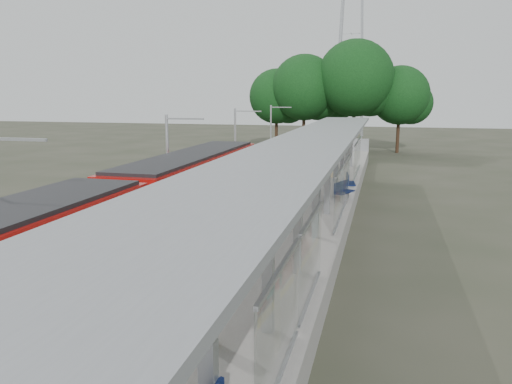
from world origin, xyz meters
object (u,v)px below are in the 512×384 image
Objects in this scene: bench_far at (349,182)px; litter_bin at (316,193)px; bench_mid at (343,190)px; info_pillar_far at (333,166)px; info_pillar_near at (208,314)px; train at (118,221)px.

bench_far is 1.67× the size of litter_bin.
litter_bin is (-1.44, -3.28, -0.07)m from bench_far.
bench_mid is 0.87× the size of info_pillar_far.
info_pillar_near is 0.95× the size of info_pillar_far.
litter_bin is at bearing 64.80° from info_pillar_near.
info_pillar_near is 15.54m from litter_bin.
info_pillar_far is at bearing 121.58° from bench_mid.
info_pillar_far is (5.74, 17.75, -0.29)m from train.
info_pillar_near reaches higher than bench_far.
info_pillar_far reaches higher than bench_mid.
bench_mid is 1.42m from litter_bin.
info_pillar_far is (0.35, 23.47, 0.04)m from info_pillar_near.
bench_far is at bearing 109.39° from bench_mid.
bench_far is at bearing 61.50° from train.
bench_mid is at bearing -61.65° from info_pillar_far.
train is 14.92m from bench_far.
info_pillar_near is 1.87× the size of litter_bin.
train reaches higher than litter_bin.
info_pillar_far is 1.96× the size of litter_bin.
bench_mid is at bearing 22.09° from litter_bin.
train is 11.36m from litter_bin.
info_pillar_near is (5.39, -5.71, -0.32)m from train.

